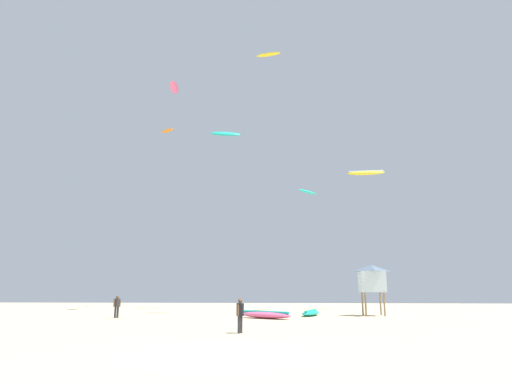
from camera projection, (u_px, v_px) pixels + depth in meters
name	position (u px, v px, depth m)	size (l,w,h in m)	color
ground_plane	(219.00, 354.00, 14.03)	(120.00, 120.00, 0.00)	beige
person_foreground	(240.00, 313.00, 20.98)	(0.37, 0.51, 1.63)	#2D2D33
person_midground	(117.00, 305.00, 32.66)	(0.45, 0.39, 1.67)	#2D2D33
kite_grounded_near	(266.00, 315.00, 31.80)	(4.48, 3.81, 0.56)	#E5598C
kite_grounded_mid	(311.00, 313.00, 35.30)	(2.17, 4.17, 0.49)	#19B29E
lifeguard_tower	(372.00, 278.00, 36.04)	(2.30, 2.30, 4.15)	#8C704C
kite_aloft_0	(226.00, 134.00, 53.60)	(3.94, 1.79, 0.97)	#19B29E
kite_aloft_1	(167.00, 131.00, 59.29)	(2.29, 1.82, 0.34)	orange
kite_aloft_2	(174.00, 88.00, 51.20)	(1.36, 3.40, 0.58)	#E5598C
kite_aloft_3	(307.00, 192.00, 47.88)	(2.70, 3.02, 0.61)	#19B29E
kite_aloft_4	(268.00, 55.00, 43.62)	(2.59, 1.20, 0.34)	yellow
kite_aloft_5	(366.00, 173.00, 50.68)	(4.39, 1.55, 0.91)	yellow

